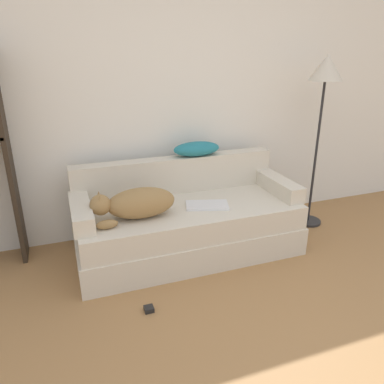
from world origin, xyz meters
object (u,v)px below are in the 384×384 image
throw_pillow (196,149)px  couch (188,229)px  laptop (207,205)px  floor_lamp (325,83)px  power_adapter (149,309)px  dog (136,203)px

throw_pillow → couch: bearing=-120.4°
laptop → floor_lamp: size_ratio=0.24×
laptop → power_adapter: bearing=-121.4°
dog → throw_pillow: size_ratio=1.51×
couch → throw_pillow: 0.72m
floor_lamp → power_adapter: (-1.86, -0.80, -1.36)m
floor_lamp → power_adapter: floor_lamp is taller
dog → laptop: dog is taller
couch → laptop: size_ratio=4.78×
dog → throw_pillow: (0.65, 0.44, 0.26)m
floor_lamp → throw_pillow: bearing=170.0°
laptop → floor_lamp: (1.21, 0.21, 0.92)m
laptop → throw_pillow: bearing=99.1°
throw_pillow → power_adapter: throw_pillow is taller
throw_pillow → power_adapter: size_ratio=6.76×
laptop → power_adapter: size_ratio=6.19×
couch → floor_lamp: bearing=5.6°
power_adapter → couch: bearing=52.0°
couch → power_adapter: 0.87m
throw_pillow → laptop: bearing=-97.9°
power_adapter → dog: bearing=83.7°
dog → floor_lamp: floor_lamp is taller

